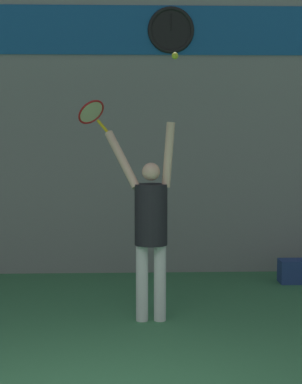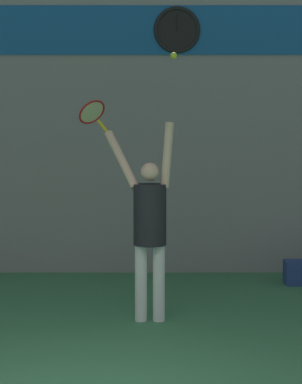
{
  "view_description": "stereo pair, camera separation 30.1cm",
  "coord_description": "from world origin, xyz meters",
  "px_view_note": "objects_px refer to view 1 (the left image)",
  "views": [
    {
      "loc": [
        0.22,
        -4.49,
        2.12
      ],
      "look_at": [
        0.51,
        2.8,
        1.39
      ],
      "focal_mm": 65.0,
      "sensor_mm": 36.0,
      "label": 1
    },
    {
      "loc": [
        0.52,
        -4.5,
        2.12
      ],
      "look_at": [
        0.51,
        2.8,
        1.39
      ],
      "focal_mm": 65.0,
      "sensor_mm": 36.0,
      "label": 2
    }
  ],
  "objects_px": {
    "tennis_player": "(150,222)",
    "tennis_racket": "(92,113)",
    "scoreboard_clock": "(171,30)",
    "tennis_ball": "(175,56)"
  },
  "relations": [
    {
      "from": "tennis_player",
      "to": "tennis_racket",
      "type": "distance_m",
      "value": 1.39
    },
    {
      "from": "scoreboard_clock",
      "to": "tennis_player",
      "type": "height_order",
      "value": "scoreboard_clock"
    },
    {
      "from": "tennis_racket",
      "to": "scoreboard_clock",
      "type": "bearing_deg",
      "value": 62.6
    },
    {
      "from": "tennis_ball",
      "to": "tennis_racket",
      "type": "bearing_deg",
      "value": 150.23
    },
    {
      "from": "tennis_racket",
      "to": "tennis_ball",
      "type": "bearing_deg",
      "value": -29.77
    },
    {
      "from": "tennis_player",
      "to": "tennis_ball",
      "type": "bearing_deg",
      "value": -14.59
    },
    {
      "from": "tennis_player",
      "to": "tennis_ball",
      "type": "distance_m",
      "value": 1.76
    },
    {
      "from": "tennis_player",
      "to": "tennis_ball",
      "type": "relative_size",
      "value": 30.84
    },
    {
      "from": "tennis_racket",
      "to": "tennis_ball",
      "type": "height_order",
      "value": "tennis_ball"
    },
    {
      "from": "tennis_ball",
      "to": "tennis_player",
      "type": "bearing_deg",
      "value": 165.41
    }
  ]
}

